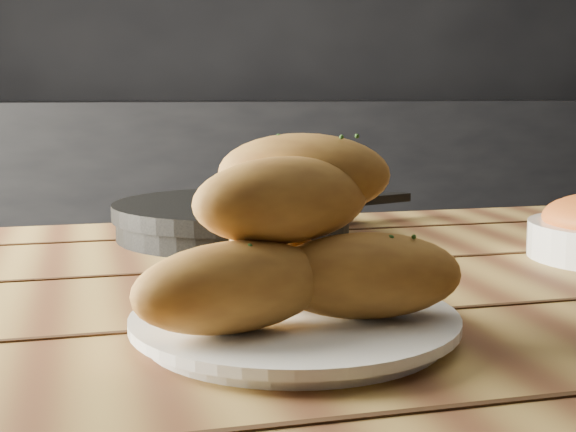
% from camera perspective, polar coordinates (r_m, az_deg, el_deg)
% --- Properties ---
extents(counter, '(2.80, 0.60, 0.90)m').
position_cam_1_polar(counter, '(3.10, 1.73, -0.14)').
color(counter, black).
rests_on(counter, ground).
extents(table, '(1.57, 0.88, 0.75)m').
position_cam_1_polar(table, '(0.78, -1.43, -12.17)').
color(table, olive).
rests_on(table, ground).
extents(plate, '(0.25, 0.25, 0.02)m').
position_cam_1_polar(plate, '(0.62, 0.47, -7.69)').
color(plate, white).
rests_on(plate, table).
extents(bread_rolls, '(0.26, 0.21, 0.14)m').
position_cam_1_polar(bread_rolls, '(0.60, 0.27, -1.67)').
color(bread_rolls, '#AC772F').
rests_on(bread_rolls, plate).
extents(skillet, '(0.43, 0.31, 0.05)m').
position_cam_1_polar(skillet, '(1.03, -3.81, -0.17)').
color(skillet, black).
rests_on(skillet, table).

